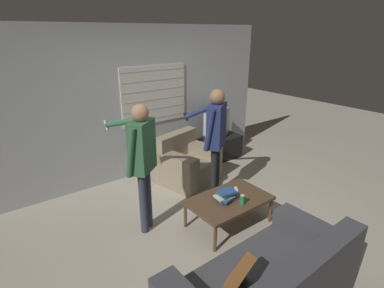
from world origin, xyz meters
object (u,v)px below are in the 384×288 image
at_px(tv, 216,124).
at_px(armchair_beige, 187,163).
at_px(coffee_table, 229,201).
at_px(person_right_standing, 215,132).
at_px(spare_remote, 236,190).
at_px(soda_can, 242,200).
at_px(person_left_standing, 142,154).
at_px(book_stack, 226,196).

bearing_deg(tv, armchair_beige, 0.31).
xyz_separation_m(armchair_beige, coffee_table, (-0.30, -1.36, 0.03)).
distance_m(armchair_beige, tv, 1.15).
distance_m(person_right_standing, spare_remote, 0.88).
bearing_deg(soda_can, spare_remote, 57.58).
distance_m(coffee_table, soda_can, 0.22).
relative_size(person_left_standing, soda_can, 13.22).
bearing_deg(person_left_standing, spare_remote, -59.98).
bearing_deg(armchair_beige, soda_can, 66.51).
bearing_deg(armchair_beige, person_right_standing, 77.19).
relative_size(armchair_beige, coffee_table, 0.98).
bearing_deg(book_stack, person_left_standing, 145.02).
height_order(armchair_beige, coffee_table, armchair_beige).
bearing_deg(spare_remote, person_right_standing, 117.17).
relative_size(coffee_table, person_left_standing, 0.64).
bearing_deg(person_left_standing, armchair_beige, -4.81).
height_order(armchair_beige, soda_can, armchair_beige).
relative_size(soda_can, spare_remote, 0.98).
xyz_separation_m(tv, soda_can, (-1.25, -1.93, -0.29)).
xyz_separation_m(person_left_standing, book_stack, (0.85, -0.59, -0.59)).
xyz_separation_m(coffee_table, soda_can, (0.04, -0.19, 0.10)).
distance_m(tv, person_right_standing, 1.50).
relative_size(tv, person_left_standing, 0.43).
distance_m(tv, spare_remote, 1.99).
height_order(tv, person_right_standing, person_right_standing).
xyz_separation_m(armchair_beige, spare_remote, (-0.07, -1.25, 0.08)).
bearing_deg(person_right_standing, tv, 13.22).
distance_m(person_left_standing, person_right_standing, 1.24).
distance_m(armchair_beige, spare_remote, 1.26).
relative_size(coffee_table, person_right_standing, 0.63).
bearing_deg(soda_can, tv, 57.07).
bearing_deg(person_left_standing, tv, -9.51).
bearing_deg(spare_remote, coffee_table, -120.13).
xyz_separation_m(person_right_standing, book_stack, (-0.38, -0.67, -0.61)).
height_order(coffee_table, tv, tv).
bearing_deg(spare_remote, armchair_beige, 122.75).
bearing_deg(tv, book_stack, 31.14).
height_order(coffee_table, soda_can, soda_can).
relative_size(armchair_beige, person_right_standing, 0.62).
distance_m(person_right_standing, book_stack, 0.98).
xyz_separation_m(coffee_table, tv, (1.29, 1.74, 0.38)).
relative_size(person_right_standing, soda_can, 13.40).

